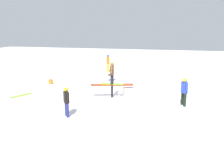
% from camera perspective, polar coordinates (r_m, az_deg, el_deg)
% --- Properties ---
extents(ground_plane, '(60.00, 60.00, 0.00)m').
position_cam_1_polar(ground_plane, '(13.46, -0.00, -5.97)').
color(ground_plane, white).
extents(rail_feature, '(2.55, 0.91, 0.83)m').
position_cam_1_polar(rail_feature, '(13.26, -0.00, -3.06)').
color(rail_feature, black).
rests_on(rail_feature, ground).
extents(snow_kicker_ramp, '(2.12, 1.90, 0.58)m').
position_cam_1_polar(snow_kicker_ramp, '(13.52, 6.97, -4.68)').
color(snow_kicker_ramp, white).
rests_on(snow_kicker_ramp, ground).
extents(main_rider_on_rail, '(1.40, 0.79, 1.34)m').
position_cam_1_polar(main_rider_on_rail, '(13.07, -0.00, 0.28)').
color(main_rider_on_rail, '#89D729').
rests_on(main_rider_on_rail, rail_feature).
extents(bystander_orange, '(0.36, 0.67, 1.66)m').
position_cam_1_polar(bystander_orange, '(20.96, -1.06, 3.25)').
color(bystander_orange, yellow).
rests_on(bystander_orange, ground).
extents(bystander_black, '(0.45, 0.54, 1.44)m').
position_cam_1_polar(bystander_black, '(10.67, -11.82, -6.58)').
color(bystander_black, navy).
rests_on(bystander_black, ground).
extents(bystander_blue, '(0.35, 0.66, 1.55)m').
position_cam_1_polar(bystander_blue, '(12.47, 18.34, -3.92)').
color(bystander_blue, black).
rests_on(bystander_blue, ground).
extents(loose_snowboard_lime, '(0.96, 1.33, 0.02)m').
position_cam_1_polar(loose_snowboard_lime, '(14.91, -22.61, -5.07)').
color(loose_snowboard_lime, '#91D826').
rests_on(loose_snowboard_lime, ground).
extents(folding_chair, '(0.53, 0.53, 0.88)m').
position_cam_1_polar(folding_chair, '(17.53, -0.08, -0.25)').
color(folding_chair, '#3F3F44').
rests_on(folding_chair, ground).
extents(backpack_on_snow, '(0.37, 0.35, 0.34)m').
position_cam_1_polar(backpack_on_snow, '(17.18, -15.71, -1.81)').
color(backpack_on_snow, orange).
rests_on(backpack_on_snow, ground).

